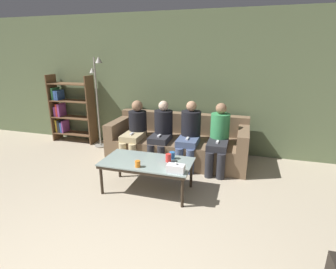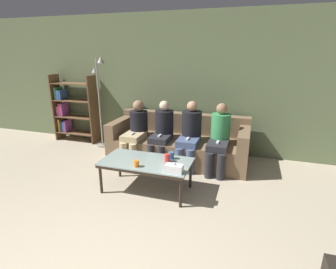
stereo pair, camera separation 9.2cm
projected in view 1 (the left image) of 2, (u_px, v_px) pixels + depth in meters
wall_back at (186, 84)px, 4.99m from camera, size 12.00×0.06×2.60m
couch at (178, 144)px, 4.78m from camera, size 2.43×0.98×0.79m
coffee_table at (147, 164)px, 3.62m from camera, size 1.24×0.64×0.45m
cup_near_left at (168, 158)px, 3.58m from camera, size 0.08×0.08×0.11m
cup_near_right at (172, 155)px, 3.67m from camera, size 0.08×0.08×0.10m
cup_far_center at (138, 164)px, 3.41m from camera, size 0.07×0.07×0.09m
tissue_box at (176, 168)px, 3.26m from camera, size 0.22×0.12×0.13m
bookshelf at (68, 110)px, 5.66m from camera, size 0.95×0.32×1.43m
standing_lamp at (98, 93)px, 5.17m from camera, size 0.31×0.26×1.81m
seated_person_left_end at (135, 129)px, 4.69m from camera, size 0.33×0.70×1.07m
seated_person_mid_left at (162, 131)px, 4.57m from camera, size 0.32×0.65×1.08m
seated_person_mid_right at (190, 132)px, 4.43m from camera, size 0.34×0.68×1.11m
seated_person_right_end at (219, 136)px, 4.28m from camera, size 0.32×0.71×1.10m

